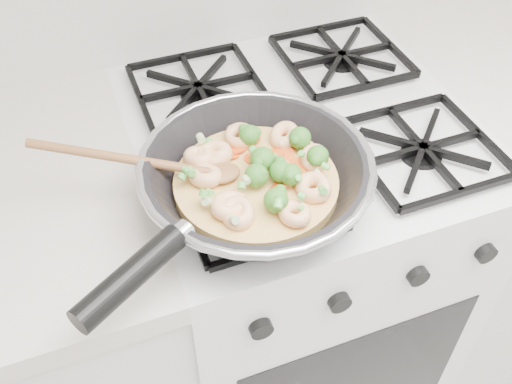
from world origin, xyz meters
name	(u,v)px	position (x,y,z in m)	size (l,w,h in m)	color
stove	(293,272)	(0.00, 1.70, 0.46)	(0.60, 0.60, 0.92)	white
skillet	(254,178)	(-0.15, 1.54, 0.96)	(0.48, 0.37, 0.10)	black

